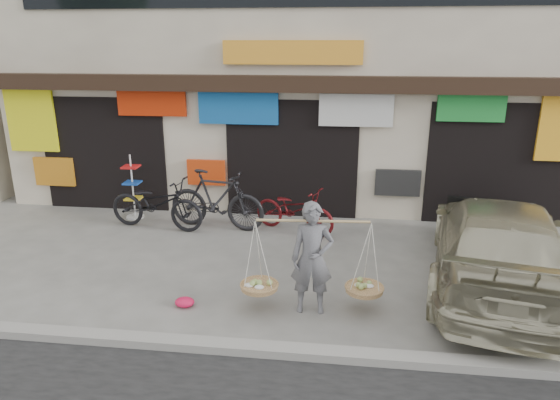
# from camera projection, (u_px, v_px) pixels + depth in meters

# --- Properties ---
(ground) EXTENTS (70.00, 70.00, 0.00)m
(ground) POSITION_uv_depth(u_px,v_px,m) (270.00, 283.00, 8.49)
(ground) COLOR gray
(ground) RESTS_ON ground
(kerb) EXTENTS (70.00, 0.25, 0.12)m
(kerb) POSITION_uv_depth(u_px,v_px,m) (249.00, 348.00, 6.58)
(kerb) COLOR gray
(kerb) RESTS_ON ground
(shophouse_block) EXTENTS (14.00, 6.32, 7.00)m
(shophouse_block) POSITION_uv_depth(u_px,v_px,m) (303.00, 60.00, 13.51)
(shophouse_block) COLOR beige
(shophouse_block) RESTS_ON ground
(street_vendor) EXTENTS (2.14, 0.67, 1.72)m
(street_vendor) POSITION_uv_depth(u_px,v_px,m) (312.00, 262.00, 7.39)
(street_vendor) COLOR slate
(street_vendor) RESTS_ON ground
(bike_0) EXTENTS (2.27, 1.10, 1.14)m
(bike_0) POSITION_uv_depth(u_px,v_px,m) (156.00, 203.00, 10.81)
(bike_0) COLOR black
(bike_0) RESTS_ON ground
(bike_1) EXTENTS (2.24, 0.96, 1.31)m
(bike_1) POSITION_uv_depth(u_px,v_px,m) (216.00, 200.00, 10.80)
(bike_1) COLOR black
(bike_1) RESTS_ON ground
(bike_2) EXTENTS (1.97, 1.33, 0.98)m
(bike_2) POSITION_uv_depth(u_px,v_px,m) (294.00, 210.00, 10.67)
(bike_2) COLOR #560E11
(bike_2) RESTS_ON ground
(suv) EXTENTS (3.09, 5.42, 1.48)m
(suv) POSITION_uv_depth(u_px,v_px,m) (498.00, 244.00, 8.23)
(suv) COLOR #BCB798
(suv) RESTS_ON ground
(display_rack) EXTENTS (0.41, 0.41, 1.50)m
(display_rack) POSITION_uv_depth(u_px,v_px,m) (133.00, 193.00, 11.47)
(display_rack) COLOR silver
(display_rack) RESTS_ON ground
(red_bag) EXTENTS (0.31, 0.25, 0.14)m
(red_bag) POSITION_uv_depth(u_px,v_px,m) (185.00, 302.00, 7.73)
(red_bag) COLOR #EF164A
(red_bag) RESTS_ON ground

